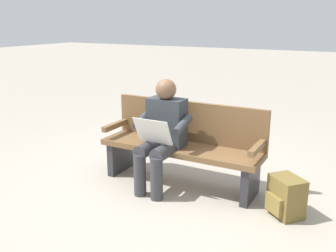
{
  "coord_description": "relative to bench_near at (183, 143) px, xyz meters",
  "views": [
    {
      "loc": [
        -1.75,
        3.49,
        1.77
      ],
      "look_at": [
        0.07,
        0.15,
        0.7
      ],
      "focal_mm": 40.37,
      "sensor_mm": 36.0,
      "label": 1
    }
  ],
  "objects": [
    {
      "name": "bench_near",
      "position": [
        0.0,
        0.0,
        0.0
      ],
      "size": [
        1.8,
        0.48,
        0.9
      ],
      "rotation": [
        0.0,
        0.0,
        -0.0
      ],
      "color": "brown",
      "rests_on": "ground"
    },
    {
      "name": "ground_plane",
      "position": [
        0.0,
        0.07,
        -0.46
      ],
      "size": [
        40.0,
        40.0,
        0.0
      ],
      "primitive_type": "plane",
      "color": "#A89E8E"
    },
    {
      "name": "person_seated",
      "position": [
        0.14,
        0.23,
        0.17
      ],
      "size": [
        0.57,
        0.57,
        1.18
      ],
      "rotation": [
        0.0,
        0.0,
        -0.0
      ],
      "color": "#33383D",
      "rests_on": "ground"
    },
    {
      "name": "backpack",
      "position": [
        -1.18,
        0.23,
        -0.27
      ],
      "size": [
        0.38,
        0.38,
        0.38
      ],
      "rotation": [
        0.0,
        0.0,
        5.57
      ],
      "color": "brown",
      "rests_on": "ground"
    }
  ]
}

